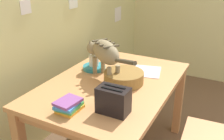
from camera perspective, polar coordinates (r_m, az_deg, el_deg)
wall_rear at (r=2.37m, az=-16.16°, el=13.00°), size 4.71×0.11×2.50m
dining_table at (r=2.10m, az=0.00°, el=-4.66°), size 1.35×0.92×0.73m
cat at (r=2.07m, az=-1.74°, el=3.82°), size 0.42×0.60×0.32m
saucer_bowl at (r=2.30m, az=-3.91°, el=0.58°), size 0.20×0.20×0.03m
coffee_mug at (r=2.28m, az=-3.90°, el=2.12°), size 0.13×0.09×0.09m
magazine at (r=2.26m, az=7.58°, el=-0.30°), size 0.30×0.28×0.01m
book_stack at (r=1.69m, az=-9.42°, el=-7.61°), size 0.18×0.14×0.08m
wicker_basket at (r=2.03m, az=2.58°, el=-1.59°), size 0.31×0.31×0.09m
toaster at (r=1.63m, az=0.29°, el=-6.63°), size 0.12×0.20×0.18m
wooden_chair_near at (r=2.04m, az=22.49°, el=-13.77°), size 0.45×0.45×0.94m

